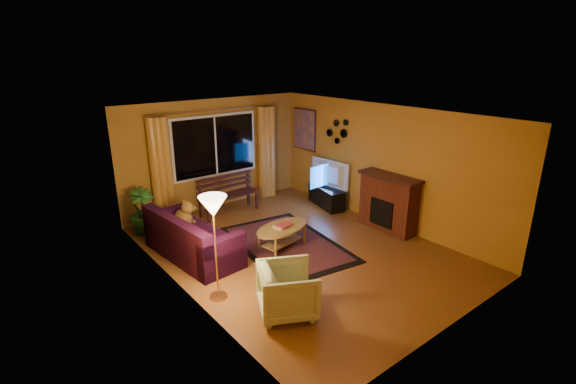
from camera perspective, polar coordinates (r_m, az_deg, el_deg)
floor at (r=7.80m, az=1.38°, el=-7.95°), size 4.50×6.00×0.02m
ceiling at (r=7.04m, az=1.54°, el=10.70°), size 4.50×6.00×0.02m
wall_back at (r=9.74m, az=-10.00°, el=5.13°), size 4.50×0.02×2.50m
wall_left at (r=6.20m, az=-14.82°, el=-3.12°), size 0.02×6.00×2.50m
wall_right at (r=8.89m, az=12.75°, el=3.65°), size 0.02×6.00×2.50m
window at (r=9.64m, az=-9.87°, el=6.22°), size 2.00×0.02×1.30m
curtain_rod at (r=9.46m, az=-10.01°, el=10.91°), size 3.20×0.03×0.03m
curtain_left at (r=9.11m, az=-17.00°, el=2.81°), size 0.36×0.36×2.24m
curtain_right at (r=10.35m, az=-3.03°, el=5.46°), size 0.36×0.36×2.24m
bench at (r=9.49m, az=-8.01°, el=-1.67°), size 1.43×0.47×0.42m
potted_plant at (r=8.78m, az=-19.28°, el=-2.51°), size 0.63×0.63×0.94m
sofa at (r=7.59m, az=-12.90°, el=-5.77°), size 1.05×2.08×0.81m
dog at (r=7.89m, az=-14.16°, el=-2.88°), size 0.36×0.49×0.52m
armchair at (r=5.89m, az=-0.03°, el=-12.99°), size 0.99×1.01×0.79m
floor_lamp at (r=6.12m, az=-9.88°, el=-7.62°), size 0.36×0.36×1.61m
rug at (r=8.00m, az=-0.22°, el=-7.10°), size 2.06×2.88×0.02m
coffee_table at (r=7.79m, az=-0.80°, el=-6.20°), size 1.34×1.34×0.42m
tv_console at (r=9.88m, az=5.25°, el=-0.62°), size 0.63×1.17×0.46m
television at (r=9.71m, az=5.35°, el=2.43°), size 0.23×1.11×0.63m
fireplace at (r=8.70m, az=13.58°, el=-1.58°), size 0.40×1.20×1.10m
mirror_cluster at (r=9.58m, az=6.73°, el=8.43°), size 0.06×0.60×0.56m
painting at (r=10.44m, az=2.24°, el=8.55°), size 0.04×0.76×0.96m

